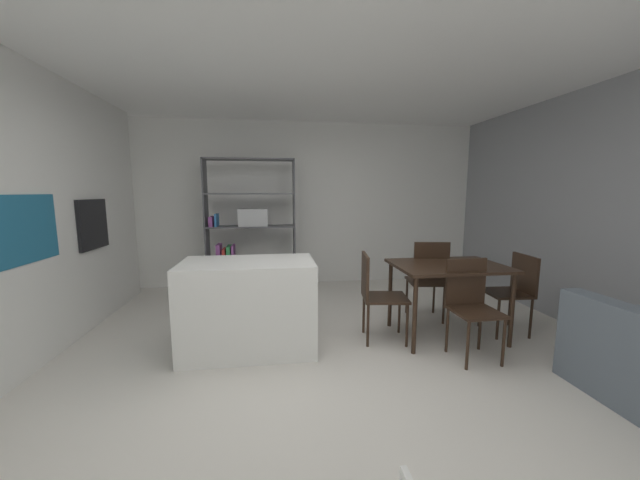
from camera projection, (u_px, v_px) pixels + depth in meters
The scene contains 12 objects.
ground_plane at pixel (315, 371), 2.95m from camera, with size 8.62×8.62×0.00m, color beige.
ceiling_slab at pixel (315, 36), 2.57m from camera, with size 6.27×6.00×0.06m.
back_partition at pixel (293, 204), 5.67m from camera, with size 6.27×0.06×2.68m, color silver.
cabinet_niche_splashback at pixel (7, 232), 2.65m from camera, with size 0.01×1.20×0.58m.
built_in_oven at pixel (93, 224), 3.88m from camera, with size 0.06×0.59×0.57m.
kitchen_island at pixel (249, 306), 3.31m from camera, with size 1.27×0.71×0.89m, color silver.
open_bookshelf at pixel (247, 229), 5.21m from camera, with size 1.35×0.33×2.04m.
dining_table at pixel (448, 272), 3.59m from camera, with size 1.13×0.81×0.79m.
dining_chair_far at pixel (428, 275), 4.02m from camera, with size 0.46×0.48×0.98m.
dining_chair_window_side at pixel (514, 286), 3.71m from camera, with size 0.45×0.45×0.87m.
dining_chair_near at pixel (470, 299), 3.19m from camera, with size 0.42×0.41×0.92m.
dining_chair_island_side at pixel (375, 290), 3.52m from camera, with size 0.50×0.46×0.91m.
Camera 1 is at (-0.34, -2.74, 1.54)m, focal length 19.07 mm.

